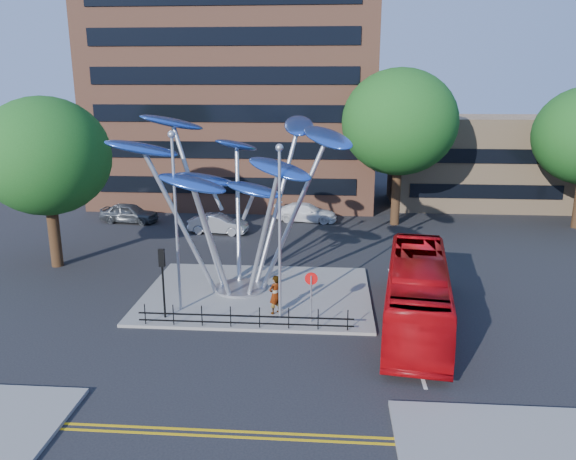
# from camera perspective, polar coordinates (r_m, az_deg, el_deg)

# --- Properties ---
(ground) EXTENTS (120.00, 120.00, 0.00)m
(ground) POSITION_cam_1_polar(r_m,az_deg,el_deg) (24.78, -2.61, -11.85)
(ground) COLOR black
(ground) RESTS_ON ground
(traffic_island) EXTENTS (12.00, 9.00, 0.15)m
(traffic_island) POSITION_cam_1_polar(r_m,az_deg,el_deg) (30.29, -3.15, -6.52)
(traffic_island) COLOR slate
(traffic_island) RESTS_ON ground
(double_yellow_near) EXTENTS (40.00, 0.12, 0.01)m
(double_yellow_near) POSITION_cam_1_polar(r_m,az_deg,el_deg) (19.66, -4.82, -19.74)
(double_yellow_near) COLOR gold
(double_yellow_near) RESTS_ON ground
(double_yellow_far) EXTENTS (40.00, 0.12, 0.01)m
(double_yellow_far) POSITION_cam_1_polar(r_m,az_deg,el_deg) (19.42, -4.96, -20.24)
(double_yellow_far) COLOR gold
(double_yellow_far) RESTS_ON ground
(brick_tower) EXTENTS (25.00, 15.00, 30.00)m
(brick_tower) POSITION_cam_1_polar(r_m,az_deg,el_deg) (54.76, -5.21, 18.98)
(brick_tower) COLOR brown
(brick_tower) RESTS_ON ground
(low_building_near) EXTENTS (15.00, 8.00, 8.00)m
(low_building_near) POSITION_cam_1_polar(r_m,az_deg,el_deg) (54.07, 18.55, 6.63)
(low_building_near) COLOR tan
(low_building_near) RESTS_ON ground
(tree_right) EXTENTS (8.80, 8.80, 12.11)m
(tree_right) POSITION_cam_1_polar(r_m,az_deg,el_deg) (44.35, 11.27, 10.69)
(tree_right) COLOR black
(tree_right) RESTS_ON ground
(tree_left) EXTENTS (7.60, 7.60, 10.32)m
(tree_left) POSITION_cam_1_polar(r_m,az_deg,el_deg) (36.32, -23.40, 6.86)
(tree_left) COLOR black
(tree_left) RESTS_ON ground
(leaf_sculpture) EXTENTS (12.72, 9.54, 9.51)m
(leaf_sculpture) POSITION_cam_1_polar(r_m,az_deg,el_deg) (29.33, -5.26, 6.50)
(leaf_sculpture) COLOR #9EA0A5
(leaf_sculpture) RESTS_ON traffic_island
(street_lamp_left) EXTENTS (0.36, 0.36, 8.80)m
(street_lamp_left) POSITION_cam_1_polar(r_m,az_deg,el_deg) (27.08, -11.37, 2.28)
(street_lamp_left) COLOR #9EA0A5
(street_lamp_left) RESTS_ON traffic_island
(street_lamp_right) EXTENTS (0.36, 0.36, 8.30)m
(street_lamp_right) POSITION_cam_1_polar(r_m,az_deg,el_deg) (25.76, -0.85, 1.33)
(street_lamp_right) COLOR #9EA0A5
(street_lamp_right) RESTS_ON traffic_island
(traffic_light_island) EXTENTS (0.28, 0.18, 3.42)m
(traffic_light_island) POSITION_cam_1_polar(r_m,az_deg,el_deg) (27.03, -12.65, -3.86)
(traffic_light_island) COLOR black
(traffic_light_island) RESTS_ON traffic_island
(no_entry_sign_island) EXTENTS (0.60, 0.10, 2.45)m
(no_entry_sign_island) POSITION_cam_1_polar(r_m,az_deg,el_deg) (26.19, 2.37, -5.97)
(no_entry_sign_island) COLOR #9EA0A5
(no_entry_sign_island) RESTS_ON traffic_island
(pedestrian_railing_front) EXTENTS (10.00, 0.06, 1.00)m
(pedestrian_railing_front) POSITION_cam_1_polar(r_m,az_deg,el_deg) (26.19, -4.38, -9.00)
(pedestrian_railing_front) COLOR black
(pedestrian_railing_front) RESTS_ON traffic_island
(red_bus) EXTENTS (4.25, 11.72, 3.19)m
(red_bus) POSITION_cam_1_polar(r_m,az_deg,el_deg) (26.96, 12.98, -6.23)
(red_bus) COLOR #B0080D
(red_bus) RESTS_ON ground
(pedestrian) EXTENTS (0.84, 0.82, 1.94)m
(pedestrian) POSITION_cam_1_polar(r_m,az_deg,el_deg) (27.36, -1.31, -6.58)
(pedestrian) COLOR gray
(pedestrian) RESTS_ON traffic_island
(parked_car_left) EXTENTS (4.81, 2.43, 1.57)m
(parked_car_left) POSITION_cam_1_polar(r_m,az_deg,el_deg) (47.02, -15.83, 1.68)
(parked_car_left) COLOR #44494D
(parked_car_left) RESTS_ON ground
(parked_car_mid) EXTENTS (4.57, 2.08, 1.46)m
(parked_car_mid) POSITION_cam_1_polar(r_m,az_deg,el_deg) (42.36, -7.11, 0.63)
(parked_car_mid) COLOR #A4A7AC
(parked_car_mid) RESTS_ON ground
(parked_car_right) EXTENTS (5.21, 2.62, 1.45)m
(parked_car_right) POSITION_cam_1_polar(r_m,az_deg,el_deg) (45.69, 1.86, 1.80)
(parked_car_right) COLOR white
(parked_car_right) RESTS_ON ground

